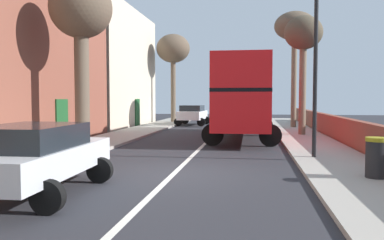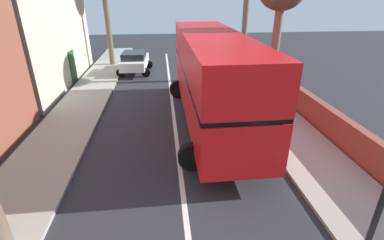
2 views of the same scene
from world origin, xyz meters
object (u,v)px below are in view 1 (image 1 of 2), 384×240
street_tree_left_0 (81,16)px  litter_bin_right (376,157)px  street_tree_right_5 (295,29)px  lamppost_right (316,49)px  street_tree_left_6 (173,50)px  parked_car_white_left_3 (193,114)px  double_decker_bus (243,94)px  parked_car_silver_left_1 (35,155)px  street_tree_right_1 (303,37)px

street_tree_left_0 → litter_bin_right: 11.70m
street_tree_right_5 → lamppost_right: bearing=-93.1°
street_tree_left_0 → lamppost_right: 8.98m
street_tree_left_0 → street_tree_left_6: (-0.10, 18.69, 0.92)m
parked_car_white_left_3 → street_tree_right_5: 10.02m
double_decker_bus → street_tree_right_5: street_tree_right_5 is taller
parked_car_silver_left_1 → street_tree_right_1: size_ratio=0.67×
lamppost_right → litter_bin_right: size_ratio=6.14×
street_tree_right_1 → litter_bin_right: (0.33, -12.14, -4.88)m
double_decker_bus → lamppost_right: lamppost_right is taller
double_decker_bus → litter_bin_right: (3.60, -10.84, -1.72)m
street_tree_left_0 → lamppost_right: street_tree_left_0 is taller
street_tree_right_5 → lamppost_right: (-0.78, -14.46, -3.17)m
street_tree_left_0 → street_tree_left_6: bearing=90.3°
parked_car_white_left_3 → street_tree_left_0: 16.83m
parked_car_silver_left_1 → street_tree_right_5: bearing=69.7°
street_tree_right_1 → street_tree_right_5: (0.11, 5.77, 1.46)m
street_tree_right_5 → street_tree_left_6: 10.95m
parked_car_white_left_3 → street_tree_right_1: bearing=-47.9°
street_tree_right_1 → litter_bin_right: size_ratio=6.43×
parked_car_silver_left_1 → parked_car_white_left_3: (-0.00, 22.96, 0.01)m
double_decker_bus → street_tree_right_5: bearing=64.4°
street_tree_right_5 → double_decker_bus: bearing=-115.6°
street_tree_left_0 → street_tree_right_5: bearing=54.9°
street_tree_left_0 → street_tree_right_5: (9.58, 13.61, 1.61)m
parked_car_white_left_3 → street_tree_right_5: size_ratio=0.50×
street_tree_left_0 → street_tree_left_6: street_tree_left_6 is taller
street_tree_left_6 → litter_bin_right: street_tree_left_6 is taller
street_tree_left_6 → lamppost_right: street_tree_left_6 is taller
parked_car_white_left_3 → litter_bin_right: (7.80, -20.40, -0.28)m
double_decker_bus → street_tree_left_6: (-6.30, 12.13, 3.93)m
street_tree_left_6 → litter_bin_right: size_ratio=7.36×
double_decker_bus → street_tree_left_0: bearing=-133.4°
parked_car_white_left_3 → street_tree_left_6: 6.31m
parked_car_silver_left_1 → street_tree_right_5: (7.58, 20.47, 6.07)m
street_tree_left_6 → litter_bin_right: (9.90, -22.98, -5.65)m
lamppost_right → street_tree_right_1: bearing=85.6°
parked_car_silver_left_1 → street_tree_right_1: 17.12m
parked_car_silver_left_1 → parked_car_white_left_3: parked_car_white_left_3 is taller
double_decker_bus → parked_car_silver_left_1: bearing=-107.4°
street_tree_right_5 → parked_car_white_left_3: bearing=161.8°
double_decker_bus → litter_bin_right: 11.55m
parked_car_silver_left_1 → street_tree_right_1: street_tree_right_1 is taller
parked_car_silver_left_1 → litter_bin_right: 8.21m
street_tree_left_0 → parked_car_white_left_3: bearing=82.9°
street_tree_right_1 → street_tree_right_5: street_tree_right_5 is taller
parked_car_silver_left_1 → street_tree_right_5: 22.65m
double_decker_bus → parked_car_white_left_3: bearing=113.7°
street_tree_right_5 → litter_bin_right: bearing=-89.3°
lamppost_right → litter_bin_right: (1.00, -3.45, -3.17)m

